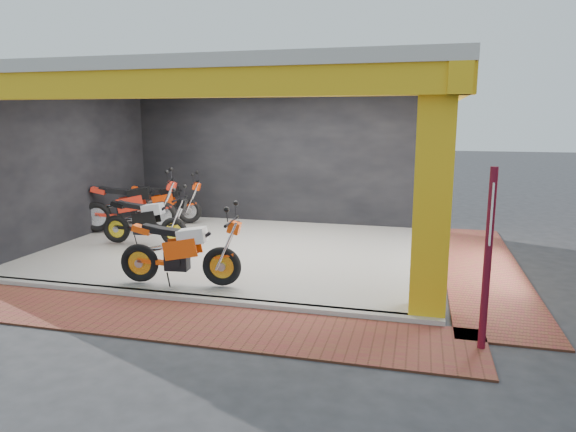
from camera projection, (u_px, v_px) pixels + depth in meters
The scene contains 16 objects.
ground at pixel (205, 281), 9.00m from camera, with size 80.00×80.00×0.00m, color #2D2D30.
showroom_floor at pixel (243, 250), 10.89m from camera, with size 8.00×6.00×0.10m, color silver.
showroom_ceiling at pixel (240, 78), 10.23m from camera, with size 8.40×6.40×0.20m, color beige.
back_wall at pixel (281, 159), 13.53m from camera, with size 8.20×0.20×3.50m, color black.
left_wall at pixel (70, 166), 11.58m from camera, with size 0.20×6.20×3.50m, color black.
corner_column at pixel (432, 197), 7.04m from camera, with size 0.50×0.50×3.50m, color gold.
header_beam_front at pixel (170, 84), 7.43m from camera, with size 8.40×0.30×0.40m, color gold.
header_beam_right at pixel (448, 91), 9.30m from camera, with size 0.30×6.40×0.40m, color gold.
floor_kerb at pixel (179, 297), 8.02m from camera, with size 8.00×0.20×0.10m, color silver.
paver_front at pixel (154, 318), 7.29m from camera, with size 9.00×1.40×0.03m, color brown.
paver_right at pixel (482, 268), 9.72m from camera, with size 1.40×7.00×0.03m, color brown.
signpost at pixel (488, 253), 6.09m from camera, with size 0.09×0.32×2.26m.
moto_hero at pixel (221, 248), 8.25m from camera, with size 2.16×0.80×1.32m, color #FF4B0A, non-canonical shape.
moto_row_a at pixel (173, 218), 10.89m from camera, with size 2.06×0.76×1.26m, color black, non-canonical shape.
moto_row_b at pixel (162, 202), 12.32m from camera, with size 2.41×0.89×1.47m, color red, non-canonical shape.
moto_row_d at pixel (189, 199), 13.28m from camera, with size 2.14×0.79×1.30m, color red, non-canonical shape.
Camera 1 is at (3.57, -7.99, 2.80)m, focal length 32.00 mm.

